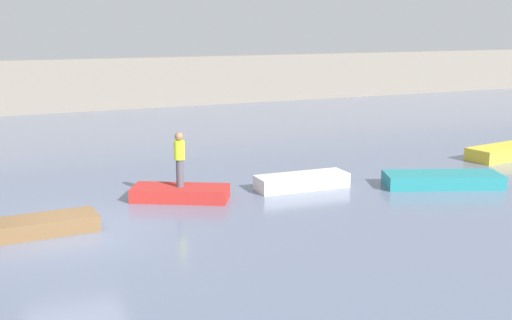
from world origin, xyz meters
The scene contains 8 objects.
ground_plane centered at (0.00, 0.00, 0.00)m, with size 120.00×120.00×0.00m, color slate.
embankment_wall centered at (0.00, 23.44, 1.55)m, with size 80.00×1.20×3.11m, color gray.
rowboat_brown centered at (-1.03, 0.27, 0.21)m, with size 3.42×1.05×0.42m, color brown.
rowboat_red centered at (3.45, 1.85, 0.20)m, with size 2.86×1.13×0.41m, color red.
rowboat_white centered at (7.41, 1.56, 0.23)m, with size 3.00×0.96×0.46m, color white.
rowboat_teal centered at (11.66, -0.11, 0.22)m, with size 3.71×1.24×0.44m, color teal.
rowboat_yellow centered at (16.70, 2.41, 0.25)m, with size 2.99×1.17×0.49m, color gold.
person_hiviz_shirt centered at (3.45, 1.85, 1.33)m, with size 0.32×0.32×1.65m.
Camera 1 is at (-2.07, -15.89, 5.17)m, focal length 44.83 mm.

